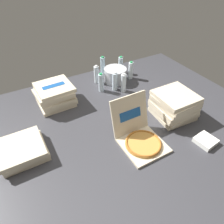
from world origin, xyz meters
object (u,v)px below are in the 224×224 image
(pizza_stack_center_near, at_px, (55,95))
(water_bottle_4, at_px, (101,83))
(water_bottle_2, at_px, (103,65))
(napkin_pile, at_px, (206,141))
(pizza_stack_left_far, at_px, (174,105))
(water_bottle_1, at_px, (121,65))
(water_bottle_6, at_px, (131,70))
(open_pizza_box, at_px, (140,136))
(water_bottle_5, at_px, (97,75))
(ice_bucket, at_px, (115,75))
(water_bottle_0, at_px, (115,81))
(water_bottle_3, at_px, (124,83))
(pizza_stack_right_mid, at_px, (22,150))

(pizza_stack_center_near, bearing_deg, water_bottle_4, -1.78)
(water_bottle_2, relative_size, napkin_pile, 1.43)
(water_bottle_4, bearing_deg, napkin_pile, -70.39)
(pizza_stack_left_far, bearing_deg, water_bottle_1, 89.22)
(water_bottle_4, bearing_deg, water_bottle_6, 9.84)
(open_pizza_box, distance_m, water_bottle_5, 1.14)
(ice_bucket, distance_m, water_bottle_1, 0.25)
(open_pizza_box, xyz_separation_m, water_bottle_0, (0.24, 0.87, 0.04))
(ice_bucket, bearing_deg, water_bottle_3, -97.65)
(open_pizza_box, xyz_separation_m, water_bottle_2, (0.31, 1.33, 0.04))
(open_pizza_box, height_order, pizza_stack_right_mid, open_pizza_box)
(water_bottle_3, relative_size, napkin_pile, 1.43)
(pizza_stack_center_near, bearing_deg, water_bottle_3, -11.04)
(napkin_pile, bearing_deg, water_bottle_5, 105.52)
(pizza_stack_right_mid, bearing_deg, pizza_stack_left_far, -8.97)
(water_bottle_2, bearing_deg, napkin_pile, -82.78)
(water_bottle_0, relative_size, water_bottle_4, 1.00)
(pizza_stack_center_near, xyz_separation_m, water_bottle_5, (0.61, 0.19, -0.00))
(open_pizza_box, bearing_deg, napkin_pile, -30.66)
(pizza_stack_center_near, xyz_separation_m, napkin_pile, (1.01, -1.26, -0.09))
(napkin_pile, bearing_deg, water_bottle_6, 88.00)
(water_bottle_4, bearing_deg, pizza_stack_center_near, 178.22)
(water_bottle_0, xyz_separation_m, napkin_pile, (0.28, -1.18, -0.09))
(pizza_stack_left_far, relative_size, water_bottle_2, 1.71)
(water_bottle_1, relative_size, water_bottle_6, 1.00)
(napkin_pile, bearing_deg, pizza_stack_right_mid, 155.52)
(water_bottle_0, bearing_deg, water_bottle_2, 81.05)
(water_bottle_0, bearing_deg, water_bottle_6, 23.27)
(water_bottle_1, xyz_separation_m, water_bottle_3, (-0.22, -0.43, 0.00))
(pizza_stack_center_near, relative_size, pizza_stack_right_mid, 1.04)
(water_bottle_3, bearing_deg, pizza_stack_right_mid, -161.63)
(ice_bucket, height_order, water_bottle_6, water_bottle_6)
(water_bottle_2, height_order, water_bottle_6, same)
(water_bottle_1, bearing_deg, water_bottle_4, -147.64)
(water_bottle_0, relative_size, water_bottle_6, 1.00)
(water_bottle_4, relative_size, water_bottle_6, 1.00)
(water_bottle_4, bearing_deg, water_bottle_1, 32.36)
(pizza_stack_center_near, relative_size, pizza_stack_left_far, 1.00)
(water_bottle_0, distance_m, water_bottle_2, 0.47)
(water_bottle_3, bearing_deg, water_bottle_1, 63.07)
(water_bottle_5, bearing_deg, pizza_stack_right_mid, -144.58)
(pizza_stack_left_far, bearing_deg, pizza_stack_right_mid, 171.03)
(water_bottle_6, bearing_deg, open_pizza_box, -119.28)
(water_bottle_0, relative_size, water_bottle_2, 1.00)
(pizza_stack_center_near, height_order, pizza_stack_left_far, pizza_stack_left_far)
(pizza_stack_left_far, relative_size, water_bottle_3, 1.71)
(pizza_stack_center_near, height_order, water_bottle_3, water_bottle_3)
(open_pizza_box, relative_size, water_bottle_1, 2.01)
(water_bottle_0, bearing_deg, ice_bucket, 58.25)
(water_bottle_2, relative_size, water_bottle_5, 1.00)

